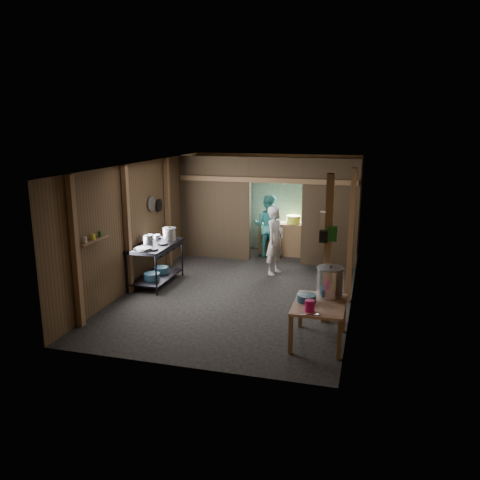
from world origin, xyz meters
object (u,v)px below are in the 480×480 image
(gas_range, at_px, (156,264))
(stock_pot, at_px, (330,283))
(yellow_tub, at_px, (293,220))
(pink_bucket, at_px, (310,306))
(stove_pot_large, at_px, (170,235))
(cook, at_px, (275,240))
(prep_table, at_px, (319,323))

(gas_range, height_order, stock_pot, stock_pot)
(yellow_tub, bearing_deg, gas_range, -128.10)
(stock_pot, distance_m, pink_bucket, 0.77)
(stove_pot_large, height_order, cook, cook)
(prep_table, bearing_deg, pink_bucket, -106.27)
(gas_range, height_order, yellow_tub, yellow_tub)
(prep_table, height_order, cook, cook)
(prep_table, bearing_deg, cook, 112.25)
(gas_range, relative_size, stock_pot, 2.93)
(yellow_tub, relative_size, cook, 0.23)
(prep_table, xyz_separation_m, yellow_tub, (-1.25, 5.12, 0.63))
(prep_table, relative_size, stove_pot_large, 3.63)
(prep_table, relative_size, cook, 0.70)
(prep_table, relative_size, pink_bucket, 6.25)
(gas_range, xyz_separation_m, cook, (2.33, 1.40, 0.34))
(stock_pot, bearing_deg, yellow_tub, 106.06)
(prep_table, height_order, stock_pot, stock_pot)
(stove_pot_large, relative_size, pink_bucket, 1.72)
(stock_pot, height_order, yellow_tub, stock_pot)
(stove_pot_large, bearing_deg, cook, 25.27)
(gas_range, relative_size, prep_table, 1.37)
(yellow_tub, bearing_deg, prep_table, -76.28)
(prep_table, distance_m, pink_bucket, 0.56)
(stove_pot_large, bearing_deg, stock_pot, -28.74)
(pink_bucket, relative_size, yellow_tub, 0.48)
(gas_range, xyz_separation_m, stock_pot, (3.83, -1.62, 0.44))
(gas_range, relative_size, stove_pot_large, 4.95)
(pink_bucket, distance_m, cook, 3.96)
(gas_range, distance_m, cook, 2.74)
(pink_bucket, bearing_deg, stove_pot_large, 141.49)
(gas_range, xyz_separation_m, prep_table, (3.71, -1.98, -0.12))
(stove_pot_large, height_order, yellow_tub, stove_pot_large)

